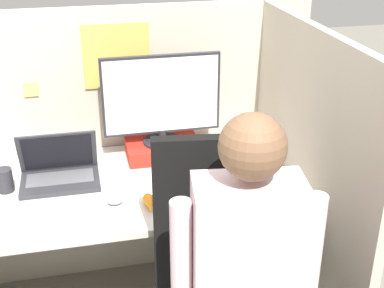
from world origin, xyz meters
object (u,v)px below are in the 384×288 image
laptop (60,172)px  pen_cup (5,180)px  carrot_toy (150,205)px  person (254,288)px  paper_box (163,149)px  monitor (162,98)px  stapler (259,159)px

laptop → pen_cup: laptop is taller
carrot_toy → person: (0.24, -0.58, 0.01)m
carrot_toy → paper_box: bearing=74.0°
paper_box → laptop: bearing=-162.2°
monitor → person: (0.10, -1.05, -0.25)m
laptop → stapler: size_ratio=2.80×
laptop → stapler: 0.90m
monitor → laptop: monitor is taller
laptop → pen_cup: size_ratio=3.26×
monitor → carrot_toy: (-0.13, -0.47, -0.27)m
paper_box → pen_cup: 0.73m
paper_box → person: bearing=-84.3°
person → paper_box: bearing=95.7°
monitor → paper_box: bearing=-90.0°
paper_box → stapler: paper_box is taller
paper_box → carrot_toy: bearing=-106.0°
paper_box → stapler: (0.42, -0.19, -0.01)m
stapler → laptop: bearing=177.7°
stapler → pen_cup: pen_cup is taller
person → laptop: bearing=123.3°
monitor → pen_cup: (-0.71, -0.19, -0.24)m
paper_box → stapler: 0.46m
paper_box → laptop: size_ratio=1.03×
monitor → person: person is taller
paper_box → person: 1.05m
monitor → person: bearing=-84.3°
monitor → carrot_toy: 0.56m
stapler → paper_box: bearing=155.6°
carrot_toy → pen_cup: size_ratio=1.25×
paper_box → pen_cup: bearing=-165.1°
laptop → person: bearing=-56.7°
paper_box → laptop: 0.51m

